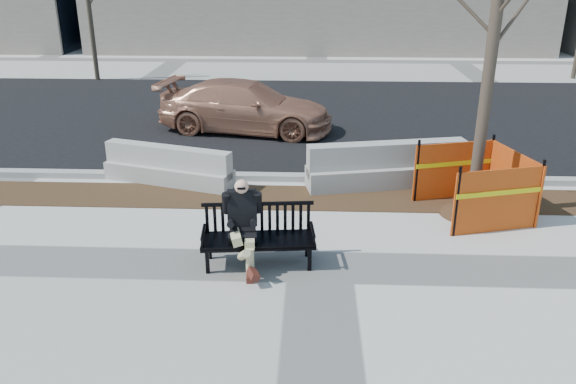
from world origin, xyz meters
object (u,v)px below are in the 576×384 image
sedan (246,131)px  jersey_barrier_right (385,186)px  tree_fence (471,213)px  jersey_barrier_left (170,183)px  seated_man (244,263)px  bench (259,264)px

sedan → jersey_barrier_right: bearing=-130.3°
tree_fence → jersey_barrier_left: tree_fence is taller
sedan → jersey_barrier_left: bearing=174.1°
tree_fence → seated_man: bearing=-152.6°
bench → jersey_barrier_left: bearing=117.1°
tree_fence → jersey_barrier_right: 1.87m
seated_man → jersey_barrier_left: size_ratio=0.48×
sedan → seated_man: bearing=-163.9°
seated_man → jersey_barrier_left: bearing=114.4°
seated_man → jersey_barrier_right: seated_man is taller
jersey_barrier_right → bench: bearing=-135.6°
sedan → jersey_barrier_left: sedan is taller
seated_man → sedan: 7.13m
sedan → jersey_barrier_right: (3.17, -3.84, 0.00)m
tree_fence → sedan: (-4.52, 5.14, 0.00)m
tree_fence → jersey_barrier_right: tree_fence is taller
bench → jersey_barrier_left: (-2.08, 3.25, 0.00)m
seated_man → tree_fence: size_ratio=0.22×
seated_man → jersey_barrier_left: (-1.86, 3.22, 0.00)m
bench → tree_fence: bearing=23.6°
seated_man → jersey_barrier_left: 3.72m
sedan → bench: bearing=-162.1°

